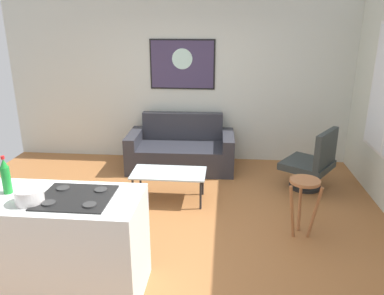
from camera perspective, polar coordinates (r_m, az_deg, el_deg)
The scene contains 10 objects.
ground at distance 4.64m, azimuth -2.33°, elevation -12.04°, with size 6.40×6.40×0.04m, color #995F33.
back_wall at distance 6.46m, azimuth 0.34°, elevation 10.29°, with size 6.40×0.05×2.80m, color silver.
couch at distance 6.26m, azimuth -1.64°, elevation -0.55°, with size 1.73×0.90×0.86m.
coffee_table at distance 5.09m, azimuth -3.51°, elevation -4.10°, with size 0.99×0.52×0.41m.
armchair at distance 5.66m, azimuth 17.76°, elevation -2.10°, with size 0.88×0.88×0.91m.
bar_stool at distance 4.40m, azimuth 16.51°, elevation -6.50°, with size 0.38×0.38×0.68m.
kitchen_counter at distance 3.67m, azimuth -20.87°, elevation -13.46°, with size 1.68×0.70×0.96m.
soda_bottle_2 at distance 3.59m, azimuth -26.24°, elevation -3.94°, with size 0.08×0.08×0.34m.
mixing_bowl at distance 3.35m, azimuth -23.28°, elevation -6.75°, with size 0.23×0.23×0.12m.
wall_painting at distance 6.41m, azimuth -1.47°, elevation 12.41°, with size 1.08×0.03×0.82m.
Camera 1 is at (0.55, -3.94, 2.35)m, focal length 35.41 mm.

